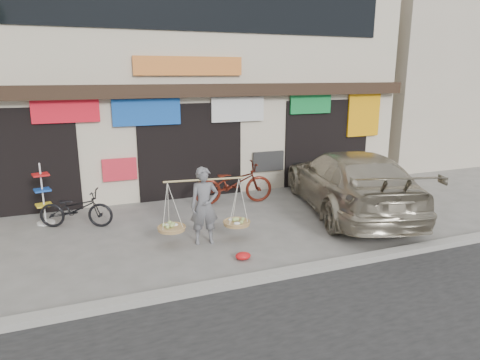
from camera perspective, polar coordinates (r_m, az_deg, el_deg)
name	(u,v)px	position (r m, az deg, el deg)	size (l,w,h in m)	color
ground	(234,239)	(9.41, -0.75, -7.81)	(70.00, 70.00, 0.00)	slate
kerb	(275,275)	(7.70, 4.63, -12.52)	(70.00, 0.25, 0.12)	gray
shophouse_block	(167,75)	(14.91, -9.77, 13.61)	(14.00, 6.32, 7.00)	beige
neighbor_east	(455,80)	(22.47, 26.74, 11.78)	(12.00, 7.00, 6.40)	#BAAE99
street_vendor	(204,209)	(8.96, -4.77, -3.85)	(1.93, 0.74, 1.64)	slate
bike_0	(76,209)	(10.66, -21.02, -3.60)	(0.59, 1.69, 0.89)	black
bike_2	(233,183)	(11.73, -0.91, -0.43)	(0.76, 2.18, 1.15)	#4F170D
suv	(349,181)	(11.39, 14.31, -0.16)	(3.52, 5.86, 1.59)	#A29983
display_rack	(43,200)	(11.15, -24.74, -2.39)	(0.42, 0.42, 1.48)	silver
red_bag	(243,256)	(8.39, 0.41, -10.09)	(0.31, 0.25, 0.14)	red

